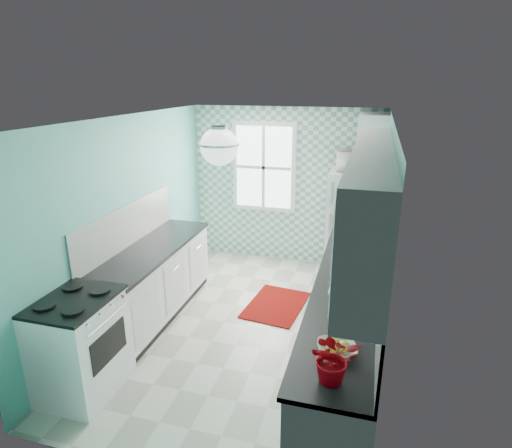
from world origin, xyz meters
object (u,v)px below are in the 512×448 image
(fridge, at_px, (352,225))
(fruit_bowl, at_px, (337,349))
(ceiling_light, at_px, (219,146))
(sink, at_px, (354,249))
(stove, at_px, (80,344))
(potted_plant, at_px, (334,358))
(microwave, at_px, (357,161))

(fridge, height_order, fruit_bowl, fridge)
(ceiling_light, height_order, fruit_bowl, ceiling_light)
(ceiling_light, bearing_deg, fridge, 66.72)
(fridge, xyz_separation_m, sink, (0.09, -1.23, 0.11))
(stove, distance_m, fruit_bowl, 2.45)
(stove, height_order, potted_plant, potted_plant)
(ceiling_light, bearing_deg, microwave, 66.72)
(fridge, bearing_deg, stove, -124.00)
(ceiling_light, distance_m, microwave, 2.86)
(ceiling_light, relative_size, stove, 0.36)
(ceiling_light, relative_size, fridge, 0.21)
(ceiling_light, bearing_deg, fruit_bowl, -34.44)
(fruit_bowl, bearing_deg, microwave, 91.52)
(fridge, relative_size, sink, 3.10)
(fridge, distance_m, stove, 4.03)
(sink, relative_size, fruit_bowl, 1.83)
(stove, distance_m, sink, 3.19)
(stove, distance_m, potted_plant, 2.52)
(sink, bearing_deg, fruit_bowl, -90.00)
(fruit_bowl, bearing_deg, fridge, 91.52)
(fridge, height_order, microwave, microwave)
(stove, bearing_deg, fruit_bowl, -6.49)
(stove, relative_size, potted_plant, 2.63)
(fridge, distance_m, microwave, 0.97)
(ceiling_light, distance_m, fridge, 3.18)
(sink, relative_size, microwave, 1.01)
(microwave, bearing_deg, ceiling_light, 70.37)
(ceiling_light, xyz_separation_m, fruit_bowl, (1.20, -0.82, -1.35))
(fridge, relative_size, potted_plant, 4.49)
(fruit_bowl, relative_size, potted_plant, 0.79)
(ceiling_light, height_order, stove, ceiling_light)
(sink, bearing_deg, microwave, 94.48)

